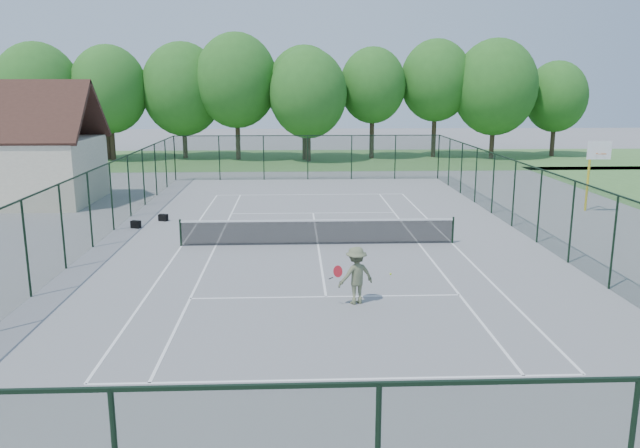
{
  "coord_description": "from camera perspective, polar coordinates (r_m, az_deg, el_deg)",
  "views": [
    {
      "loc": [
        -0.94,
        -24.43,
        6.29
      ],
      "look_at": [
        0.0,
        -2.0,
        1.3
      ],
      "focal_mm": 35.0,
      "sensor_mm": 36.0,
      "label": 1
    }
  ],
  "objects": [
    {
      "name": "ground",
      "position": [
        25.25,
        -0.19,
        -1.9
      ],
      "size": [
        140.0,
        140.0,
        0.0
      ],
      "primitive_type": "plane",
      "color": "gray",
      "rests_on": "ground"
    },
    {
      "name": "grass_far",
      "position": [
        54.8,
        -1.41,
        5.94
      ],
      "size": [
        80.0,
        16.0,
        0.01
      ],
      "primitive_type": "cube",
      "color": "#50853E",
      "rests_on": "ground"
    },
    {
      "name": "court_lines",
      "position": [
        25.25,
        -0.19,
        -1.89
      ],
      "size": [
        11.05,
        23.85,
        0.01
      ],
      "color": "white",
      "rests_on": "ground"
    },
    {
      "name": "tennis_net",
      "position": [
        25.11,
        -0.19,
        -0.62
      ],
      "size": [
        11.08,
        0.08,
        1.1
      ],
      "color": "black",
      "rests_on": "ground"
    },
    {
      "name": "fence_enclosure",
      "position": [
        24.91,
        -0.19,
        1.58
      ],
      "size": [
        18.05,
        36.05,
        3.02
      ],
      "color": "#193220",
      "rests_on": "ground"
    },
    {
      "name": "utility_building",
      "position": [
        37.72,
        -26.1,
        6.44
      ],
      "size": [
        8.6,
        6.27,
        6.63
      ],
      "color": "beige",
      "rests_on": "ground"
    },
    {
      "name": "tree_line_far",
      "position": [
        54.44,
        -1.44,
        12.21
      ],
      "size": [
        39.4,
        6.4,
        9.7
      ],
      "color": "#423022",
      "rests_on": "ground"
    },
    {
      "name": "basketball_goal",
      "position": [
        34.11,
        23.79,
        5.21
      ],
      "size": [
        1.2,
        1.43,
        3.65
      ],
      "color": "gold",
      "rests_on": "ground"
    },
    {
      "name": "sports_bag_a",
      "position": [
        29.36,
        -16.49,
        -0.03
      ],
      "size": [
        0.47,
        0.36,
        0.33
      ],
      "primitive_type": "cube",
      "rotation": [
        0.0,
        0.0,
        -0.3
      ],
      "color": "black",
      "rests_on": "ground"
    },
    {
      "name": "sports_bag_b",
      "position": [
        30.56,
        -14.14,
        0.57
      ],
      "size": [
        0.47,
        0.38,
        0.32
      ],
      "primitive_type": "cube",
      "rotation": [
        0.0,
        0.0,
        -0.35
      ],
      "color": "black",
      "rests_on": "ground"
    },
    {
      "name": "tennis_player",
      "position": [
        18.35,
        3.31,
        -4.7
      ],
      "size": [
        2.0,
        1.02,
        1.72
      ],
      "color": "#646B4A",
      "rests_on": "ground"
    }
  ]
}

